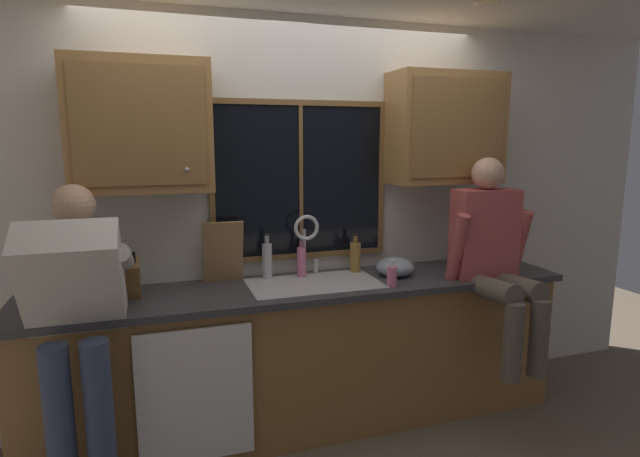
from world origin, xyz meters
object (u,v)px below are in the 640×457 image
(knife_block, at_px, (129,280))
(bottle_tall_clear, at_px, (301,261))
(person_sitting_on_counter, at_px, (493,251))
(bottle_amber_small, at_px, (355,256))
(mixing_bowl, at_px, (395,267))
(person_standing, at_px, (76,315))
(cutting_board, at_px, (223,252))
(soap_dispenser, at_px, (392,276))
(bottle_green_glass, at_px, (267,260))

(knife_block, distance_m, bottle_tall_clear, 1.04)
(person_sitting_on_counter, relative_size, bottle_amber_small, 4.91)
(knife_block, xyz_separation_m, mixing_bowl, (1.62, -0.01, -0.05))
(person_standing, xyz_separation_m, mixing_bowl, (1.85, 0.34, 0.01))
(cutting_board, xyz_separation_m, bottle_amber_small, (0.86, -0.03, -0.08))
(mixing_bowl, xyz_separation_m, soap_dispenser, (-0.13, -0.22, 0.01))
(soap_dispenser, bearing_deg, mixing_bowl, 59.16)
(knife_block, bearing_deg, bottle_amber_small, 6.23)
(soap_dispenser, bearing_deg, bottle_tall_clear, 140.64)
(knife_block, height_order, mixing_bowl, knife_block)
(knife_block, height_order, cutting_board, cutting_board)
(person_sitting_on_counter, bearing_deg, soap_dispenser, 173.94)
(bottle_tall_clear, relative_size, bottle_amber_small, 0.98)
(person_sitting_on_counter, bearing_deg, bottle_green_glass, 160.53)
(knife_block, xyz_separation_m, cutting_board, (0.54, 0.18, 0.08))
(bottle_tall_clear, bearing_deg, person_standing, -158.56)
(person_sitting_on_counter, bearing_deg, bottle_tall_clear, 158.31)
(person_standing, distance_m, knife_block, 0.42)
(person_standing, height_order, mixing_bowl, person_standing)
(bottle_amber_small, bearing_deg, soap_dispenser, -78.06)
(knife_block, distance_m, bottle_amber_small, 1.41)
(person_standing, distance_m, bottle_tall_clear, 1.35)
(person_standing, xyz_separation_m, bottle_tall_clear, (1.26, 0.49, 0.06))
(mixing_bowl, bearing_deg, bottle_green_glass, 167.10)
(soap_dispenser, distance_m, bottle_green_glass, 0.79)
(person_sitting_on_counter, distance_m, soap_dispenser, 0.67)
(mixing_bowl, relative_size, bottle_tall_clear, 0.98)
(person_standing, xyz_separation_m, soap_dispenser, (1.72, 0.12, 0.02))
(person_sitting_on_counter, distance_m, cutting_board, 1.68)
(mixing_bowl, xyz_separation_m, bottle_green_glass, (-0.80, 0.18, 0.06))
(soap_dispenser, distance_m, bottle_tall_clear, 0.59)
(person_standing, distance_m, cutting_board, 0.95)
(person_standing, relative_size, mixing_bowl, 6.42)
(soap_dispenser, relative_size, bottle_amber_small, 0.65)
(mixing_bowl, distance_m, bottle_green_glass, 0.83)
(person_standing, bearing_deg, bottle_amber_small, 17.18)
(person_sitting_on_counter, height_order, soap_dispenser, person_sitting_on_counter)
(knife_block, distance_m, mixing_bowl, 1.62)
(person_sitting_on_counter, height_order, cutting_board, person_sitting_on_counter)
(soap_dispenser, bearing_deg, person_sitting_on_counter, -6.06)
(mixing_bowl, bearing_deg, bottle_tall_clear, 165.02)
(cutting_board, relative_size, mixing_bowl, 1.58)
(cutting_board, relative_size, bottle_green_glass, 1.34)
(cutting_board, distance_m, bottle_tall_clear, 0.50)
(person_sitting_on_counter, distance_m, knife_block, 2.17)
(bottle_green_glass, bearing_deg, bottle_tall_clear, -7.16)
(bottle_green_glass, bearing_deg, mixing_bowl, -12.90)
(person_sitting_on_counter, distance_m, bottle_tall_clear, 1.20)
(person_standing, relative_size, cutting_board, 4.06)
(bottle_green_glass, bearing_deg, person_sitting_on_counter, -19.47)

